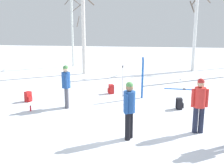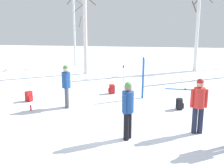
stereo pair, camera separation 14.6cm
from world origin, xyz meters
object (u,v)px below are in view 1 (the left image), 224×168
Objects in this scene: person_0 at (200,102)px; backpack_1 at (111,89)px; birch_tree_1 at (83,11)px; birch_tree_2 at (196,17)px; backpack_2 at (28,97)px; person_2 at (66,84)px; ski_pair_planted_2 at (142,78)px; ski_pair_lying_0 at (183,89)px; birch_tree_0 at (73,29)px; water_bottle_1 at (128,101)px; ski_poles_0 at (123,80)px; backpack_0 at (179,104)px; water_bottle_0 at (31,108)px; person_3 at (129,107)px.

person_0 is 3.90× the size of backpack_1.
birch_tree_2 is at bearing 17.57° from birch_tree_1.
backpack_1 is 3.81m from backpack_2.
person_2 is at bearing -17.56° from backpack_2.
ski_pair_planted_2 is (-1.83, 3.75, -0.06)m from person_0.
backpack_1 is (-3.55, -1.32, 0.20)m from ski_pair_lying_0.
backpack_2 is (-3.35, -1.83, 0.00)m from backpack_1.
water_bottle_1 is at bearing -62.28° from birch_tree_0.
ski_poles_0 is at bearing -60.25° from birch_tree_1.
ski_pair_lying_0 is 7.68× the size of water_bottle_1.
person_0 is at bearing -20.59° from backpack_2.
person_0 is 0.89× the size of ski_pair_lying_0.
ski_pair_lying_0 is at bearing 80.81° from backpack_0.
ski_pair_planted_2 is 1.40m from water_bottle_1.
ski_pair_lying_0 is (2.04, 1.91, -0.91)m from ski_pair_planted_2.
birch_tree_1 is at bearing 126.06° from ski_pair_planted_2.
backpack_2 is at bearing 178.41° from backpack_0.
birch_tree_0 is (-5.00, 9.51, 2.77)m from water_bottle_1.
person_2 is 7.64× the size of water_bottle_0.
backpack_2 is at bearing 144.64° from person_3.
backpack_2 is at bearing -176.70° from water_bottle_1.
ski_poles_0 reaches higher than backpack_1.
person_3 reaches higher than backpack_2.
person_2 is 6.31m from ski_pair_lying_0.
backpack_2 is at bearing -151.31° from backpack_1.
backpack_0 is at bearing -54.55° from birch_tree_0.
birch_tree_2 reaches higher than water_bottle_1.
birch_tree_0 reaches higher than person_2.
person_0 is at bearing -64.00° from ski_pair_planted_2.
backpack_1 is 1.00× the size of backpack_2.
person_3 is (-2.08, -0.76, 0.00)m from person_0.
ski_poles_0 is at bearing 107.05° from water_bottle_1.
ski_poles_0 is 3.32× the size of backpack_0.
ski_poles_0 is at bearing 148.51° from backpack_0.
water_bottle_0 is 0.03× the size of birch_tree_2.
person_3 is 3.90× the size of backpack_0.
person_0 is 3.75m from water_bottle_1.
water_bottle_1 is at bearing 22.01° from water_bottle_0.
backpack_2 is at bearing -155.46° from ski_pair_lying_0.
ski_poles_0 is (-0.64, 4.55, -0.20)m from person_3.
backpack_0 is 2.12m from water_bottle_1.
backpack_0 is 0.08× the size of birch_tree_0.
backpack_0 is 10.04m from birch_tree_2.
birch_tree_2 is at bearing 56.91° from person_2.
ski_pair_planted_2 reaches higher than backpack_2.
ski_pair_lying_0 is at bearing 20.36° from backpack_1.
person_0 is at bearing -48.98° from water_bottle_1.
water_bottle_0 is (-6.25, -4.37, 0.10)m from ski_pair_lying_0.
ski_poles_0 reaches higher than backpack_0.
birch_tree_0 is at bearing 125.45° from backpack_0.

